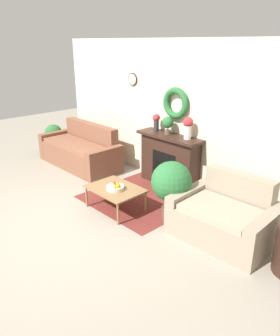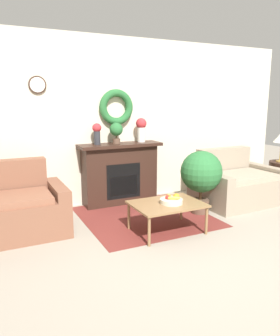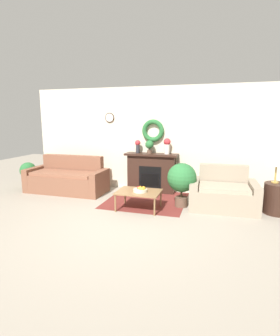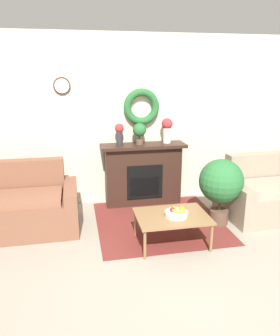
% 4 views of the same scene
% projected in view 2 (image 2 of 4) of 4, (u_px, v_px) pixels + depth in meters
% --- Properties ---
extents(ground_plane, '(16.00, 16.00, 0.00)m').
position_uv_depth(ground_plane, '(217.00, 272.00, 3.29)').
color(ground_plane, gray).
extents(floor_rug, '(1.80, 1.77, 0.01)m').
position_uv_depth(floor_rug, '(145.00, 216.00, 4.86)').
color(floor_rug, maroon).
rests_on(floor_rug, ground_plane).
extents(wall_back, '(6.80, 0.18, 2.70)m').
position_uv_depth(wall_back, '(115.00, 121.00, 5.43)').
color(wall_back, beige).
rests_on(wall_back, ground_plane).
extents(fireplace, '(1.36, 0.41, 1.01)m').
position_uv_depth(fireplace, '(120.00, 173.00, 5.42)').
color(fireplace, '#331E16').
rests_on(fireplace, ground_plane).
extents(loveseat_right, '(1.41, 1.03, 0.88)m').
position_uv_depth(loveseat_right, '(236.00, 184.00, 5.50)').
color(loveseat_right, gray).
rests_on(loveseat_right, ground_plane).
extents(coffee_table, '(0.90, 0.67, 0.39)m').
position_uv_depth(coffee_table, '(167.00, 206.00, 4.23)').
color(coffee_table, olive).
rests_on(coffee_table, ground_plane).
extents(fruit_bowl, '(0.29, 0.29, 0.12)m').
position_uv_depth(fruit_bowl, '(172.00, 200.00, 4.20)').
color(fruit_bowl, beige).
rests_on(fruit_bowl, coffee_table).
extents(vase_on_mantel_left, '(0.14, 0.14, 0.34)m').
position_uv_depth(vase_on_mantel_left, '(97.00, 132.00, 5.12)').
color(vase_on_mantel_left, '#2D2D33').
rests_on(vase_on_mantel_left, fireplace).
extents(vase_on_mantel_right, '(0.18, 0.18, 0.40)m').
position_uv_depth(vase_on_mantel_right, '(141.00, 128.00, 5.44)').
color(vase_on_mantel_right, silver).
rests_on(vase_on_mantel_right, fireplace).
extents(potted_plant_on_mantel, '(0.21, 0.21, 0.34)m').
position_uv_depth(potted_plant_on_mantel, '(116.00, 131.00, 5.24)').
color(potted_plant_on_mantel, brown).
rests_on(potted_plant_on_mantel, fireplace).
extents(potted_plant_floor_by_loveseat, '(0.62, 0.62, 0.96)m').
position_uv_depth(potted_plant_floor_by_loveseat, '(201.00, 174.00, 4.91)').
color(potted_plant_floor_by_loveseat, brown).
rests_on(potted_plant_floor_by_loveseat, ground_plane).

